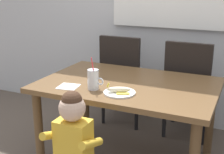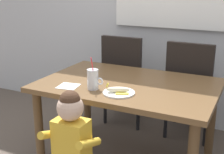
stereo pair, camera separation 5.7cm
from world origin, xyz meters
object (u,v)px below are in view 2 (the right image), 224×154
Objects in this scene: dining_chair_left at (126,75)px; toddler_standing at (71,136)px; dining_table at (128,94)px; snack_plate at (119,93)px; paper_napkin at (68,86)px; dining_chair_right at (190,85)px; peeled_banana at (118,90)px; milk_cup at (93,80)px.

toddler_standing is at bearing 98.97° from dining_chair_left.
dining_table is 0.78m from dining_chair_left.
snack_plate reaches higher than paper_napkin.
peeled_banana is (-0.32, -0.94, 0.20)m from dining_chair_right.
milk_cup is 1.67× the size of paper_napkin.
toddler_standing reaches higher than dining_table.
paper_napkin reaches higher than dining_table.
dining_chair_left is at bearing 110.71° from snack_plate.
dining_chair_left is at bearing 110.55° from peeled_banana.
snack_plate is 1.53× the size of paper_napkin.
snack_plate is at bearing 110.71° from dining_chair_left.
snack_plate is at bearing 3.85° from paper_napkin.
snack_plate is at bearing 70.07° from toddler_standing.
milk_cup is 0.21m from paper_napkin.
peeled_banana is (0.36, -0.97, 0.20)m from dining_chair_left.
dining_table is 7.83× the size of peeled_banana.
dining_table is 0.35m from milk_cup.
peeled_banana is at bearing 69.31° from toddler_standing.
dining_table is at bearing 62.10° from dining_chair_right.
paper_napkin is at bearing -177.85° from peeled_banana.
toddler_standing is (0.21, -1.36, -0.02)m from dining_chair_left.
dining_table is at bearing 97.82° from peeled_banana.
toddler_standing is at bearing 70.69° from dining_chair_right.
dining_table is 5.99× the size of snack_plate.
toddler_standing is 5.59× the size of paper_napkin.
dining_chair_right is 5.46× the size of peeled_banana.
peeled_banana is 0.41m from paper_napkin.
dining_chair_left reaches higher than toddler_standing.
toddler_standing is 0.47m from peeled_banana.
toddler_standing is 3.36× the size of milk_cup.
milk_cup is (-0.18, -0.25, 0.16)m from dining_table.
dining_chair_left is 1.00m from paper_napkin.
milk_cup is at bearing -125.31° from dining_table.
peeled_banana is at bearing -82.18° from dining_table.
dining_chair_right is at bearing 59.96° from milk_cup.
dining_table is at bearing 37.05° from paper_napkin.
dining_chair_right reaches higher than peeled_banana.
dining_chair_left is 0.99m from milk_cup.
dining_chair_right is 1.01m from peeled_banana.
dining_table is at bearing 54.69° from milk_cup.
toddler_standing is at bearing -54.97° from paper_napkin.
dining_chair_left is 0.68m from dining_chair_right.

